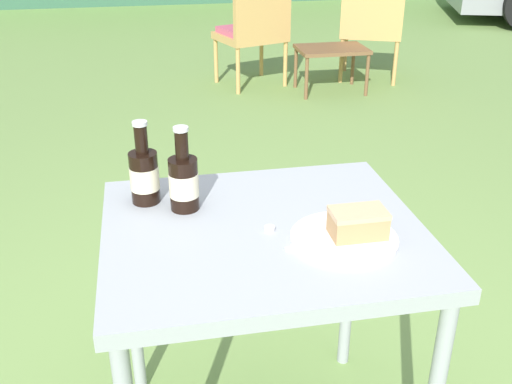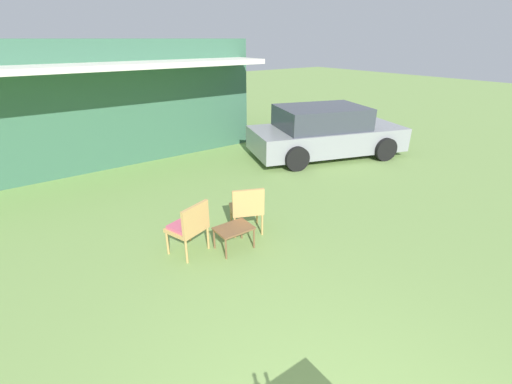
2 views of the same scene
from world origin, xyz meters
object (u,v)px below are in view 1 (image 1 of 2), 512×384
Objects in this scene: wicker_chair_cushioned at (254,29)px; cake_on_plate at (351,230)px; garden_side_table at (332,53)px; patio_table at (263,257)px; cola_bottle_near at (184,181)px; cola_bottle_far at (144,174)px; wicker_chair_plain at (372,25)px.

wicker_chair_cushioned is 3.33× the size of cake_on_plate.
patio_table is at bearing -110.33° from garden_side_table.
garden_side_table is at bearing 72.92° from cake_on_plate.
cola_bottle_near is at bearing 57.37° from wicker_chair_cushioned.
cola_bottle_near is 0.12m from cola_bottle_far.
cola_bottle_near reaches higher than wicker_chair_cushioned.
wicker_chair_plain is at bearing 60.56° from cola_bottle_far.
cola_bottle_far reaches higher than wicker_chair_cushioned.
cola_bottle_near is 1.00× the size of cola_bottle_far.
garden_side_table is 2.51× the size of cola_bottle_near.
garden_side_table is 0.72× the size of patio_table.
wicker_chair_plain reaches higher than cake_on_plate.
patio_table is at bearing 60.48° from wicker_chair_cushioned.
wicker_chair_cushioned is at bearing 82.67° from cake_on_plate.
cola_bottle_near is (-1.93, -3.66, 0.34)m from wicker_chair_plain.
cake_on_plate is 1.14× the size of cola_bottle_far.
cola_bottle_far is at bearing 144.60° from patio_table.
wicker_chair_cushioned is 1.05m from wicker_chair_plain.
cola_bottle_near reaches higher than wicker_chair_plain.
wicker_chair_plain is at bearing 159.88° from wicker_chair_cushioned.
cola_bottle_far reaches higher than wicker_chair_plain.
garden_side_table is 2.51× the size of cola_bottle_far.
cola_bottle_far reaches higher than garden_side_table.
cake_on_plate is at bearing -26.29° from patio_table.
patio_table reaches higher than garden_side_table.
patio_table is at bearing -37.38° from cola_bottle_near.
garden_side_table is 3.77m from patio_table.
patio_table is at bearing 88.96° from wicker_chair_plain.
garden_side_table is (-0.44, -0.28, -0.16)m from wicker_chair_plain.
cola_bottle_near reaches higher than patio_table.
garden_side_table is (0.61, -0.29, -0.16)m from wicker_chair_cushioned.
cake_on_plate is (-0.50, -3.91, 0.29)m from wicker_chair_cushioned.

